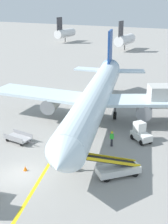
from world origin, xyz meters
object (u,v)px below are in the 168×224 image
Objects in this scene: belt_loader_forward_hold at (117,168)px; ground_crew_marshaller at (112,138)px; safety_cone_nose_left at (25,168)px; ground_crew_wing_walker at (74,146)px; airliner at (97,96)px; baggage_tug_near_wing at (141,133)px; baggage_cart_loaded at (18,138)px.

ground_crew_marshaller is at bearing 118.29° from belt_loader_forward_hold.
ground_crew_wing_walker is at bearing 64.93° from safety_cone_nose_left.
ground_crew_marshaller is (4.48, -5.35, -2.51)m from airliner.
ground_crew_wing_walker is (-4.81, -6.20, -0.02)m from baggage_tug_near_wing.
ground_crew_wing_walker is at bearing -126.53° from ground_crew_marshaller.
belt_loader_forward_hold is at bearing -85.97° from baggage_tug_near_wing.
airliner is 12.73× the size of baggage_tug_near_wing.
ground_crew_marshaller is at bearing 53.47° from ground_crew_wing_walker.
belt_loader_forward_hold is 2.66× the size of ground_crew_marshaller.
safety_cone_nose_left is at bearing -44.41° from baggage_cart_loaded.
safety_cone_nose_left is at bearing -120.20° from ground_crew_marshaller.
belt_loader_forward_hold is at bearing -17.42° from ground_crew_wing_walker.
belt_loader_forward_hold reaches higher than baggage_cart_loaded.
belt_loader_forward_hold is 5.62m from ground_crew_wing_walker.
airliner is at bearing 62.24° from baggage_cart_loaded.
airliner is 9.38m from ground_crew_wing_walker.
ground_crew_wing_walker is at bearing -77.85° from airliner.
baggage_tug_near_wing reaches higher than baggage_cart_loaded.
airliner is at bearing 129.94° from ground_crew_marshaller.
baggage_cart_loaded is at bearing 135.59° from safety_cone_nose_left.
ground_crew_marshaller is 9.64m from safety_cone_nose_left.
airliner is at bearing 158.53° from baggage_tug_near_wing.
safety_cone_nose_left is (-7.62, -3.15, -0.56)m from belt_loader_forward_hold.
ground_crew_wing_walker is 3.86× the size of safety_cone_nose_left.
ground_crew_marshaller is 4.34m from ground_crew_wing_walker.
safety_cone_nose_left is at bearing -122.64° from baggage_tug_near_wing.
airliner is 20.31× the size of ground_crew_marshaller.
safety_cone_nose_left is at bearing -115.07° from ground_crew_wing_walker.
airliner is 78.46× the size of safety_cone_nose_left.
ground_crew_wing_walker reaches higher than baggage_cart_loaded.
ground_crew_wing_walker is (-5.36, 1.68, 0.13)m from belt_loader_forward_hold.
baggage_tug_near_wing reaches higher than ground_crew_marshaller.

